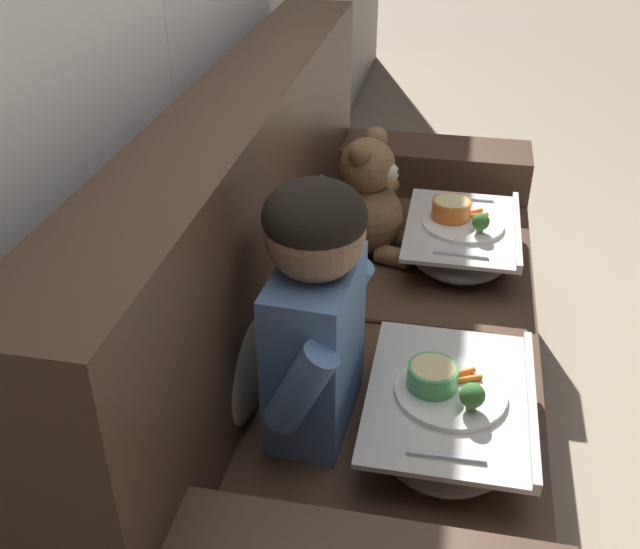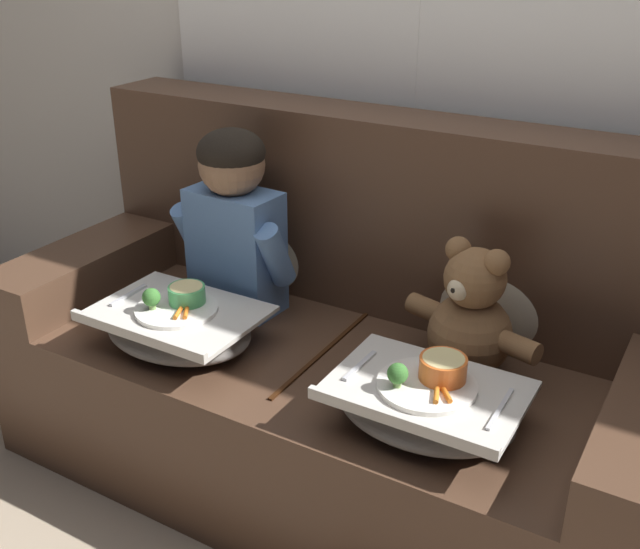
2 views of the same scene
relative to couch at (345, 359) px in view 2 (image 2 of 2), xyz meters
name	(u,v)px [view 2 (image 2 of 2)]	position (x,y,z in m)	size (l,w,h in m)	color
ground_plane	(332,473)	(0.00, -0.07, -0.36)	(14.00, 14.00, 0.00)	tan
wall_back_with_window	(424,0)	(0.00, 0.43, 0.95)	(8.00, 0.08, 2.60)	beige
couch	(345,359)	(0.00, 0.00, 0.00)	(1.91, 0.85, 1.03)	#4C3323
throw_pillow_behind_child	(270,237)	(-0.37, 0.17, 0.25)	(0.34, 0.17, 0.36)	#C1B293
throw_pillow_behind_teddy	(494,289)	(0.37, 0.17, 0.25)	(0.36, 0.17, 0.37)	#C1B293
child_figure	(234,213)	(-0.37, -0.01, 0.39)	(0.39, 0.20, 0.55)	#5B84BC
teddy_bear	(470,320)	(0.36, -0.02, 0.24)	(0.39, 0.28, 0.36)	brown
lap_tray_child	(178,326)	(-0.37, -0.29, 0.15)	(0.45, 0.33, 0.18)	slate
lap_tray_teddy	(426,404)	(0.37, -0.29, 0.15)	(0.44, 0.32, 0.18)	slate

